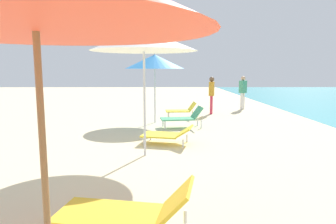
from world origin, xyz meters
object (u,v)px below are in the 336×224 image
object	(u,v)px
lounger_farthest_inland	(183,117)
person_walking_mid	(212,92)
lounger_farthest_shoreside	(182,110)
person_walking_near	(243,89)
umbrella_fourth	(144,40)
lounger_fourth_shoreside	(168,134)
lounger_third_shoreside	(128,211)
umbrella_farthest	(155,62)

from	to	relation	value
lounger_farthest_inland	person_walking_mid	world-z (taller)	person_walking_mid
lounger_farthest_inland	person_walking_mid	bearing A→B (deg)	-122.30
lounger_farthest_shoreside	person_walking_near	distance (m)	4.14
umbrella_fourth	lounger_farthest_shoreside	size ratio (longest dim) A/B	2.35
lounger_fourth_shoreside	umbrella_fourth	bearing A→B (deg)	77.08
lounger_third_shoreside	lounger_fourth_shoreside	distance (m)	4.47
lounger_farthest_shoreside	lounger_farthest_inland	bearing A→B (deg)	84.79
lounger_fourth_shoreside	person_walking_mid	distance (m)	5.68
lounger_fourth_shoreside	lounger_third_shoreside	bearing A→B (deg)	97.11
person_walking_near	umbrella_fourth	bearing A→B (deg)	-69.49
lounger_third_shoreside	lounger_farthest_inland	xyz separation A→B (m)	(1.02, 6.65, 0.00)
person_walking_mid	umbrella_farthest	bearing A→B (deg)	-126.00
lounger_fourth_shoreside	lounger_farthest_inland	world-z (taller)	lounger_farthest_inland
lounger_fourth_shoreside	lounger_farthest_inland	bearing A→B (deg)	-89.95
umbrella_fourth	person_walking_mid	xyz separation A→B (m)	(2.47, 6.34, -1.55)
lounger_farthest_inland	person_walking_mid	distance (m)	3.44
lounger_fourth_shoreside	lounger_farthest_shoreside	distance (m)	4.18
lounger_farthest_shoreside	umbrella_fourth	bearing A→B (deg)	74.77
lounger_fourth_shoreside	person_walking_near	distance (m)	7.79
umbrella_farthest	lounger_fourth_shoreside	bearing A→B (deg)	-82.37
lounger_farthest_inland	person_walking_near	xyz separation A→B (m)	(3.16, 4.61, 0.62)
umbrella_farthest	lounger_farthest_shoreside	size ratio (longest dim) A/B	2.09
umbrella_farthest	lounger_farthest_shoreside	world-z (taller)	umbrella_farthest
lounger_farthest_shoreside	person_walking_mid	distance (m)	1.88
person_walking_mid	lounger_third_shoreside	bearing A→B (deg)	-91.61
umbrella_fourth	lounger_fourth_shoreside	distance (m)	2.55
umbrella_fourth	umbrella_farthest	world-z (taller)	umbrella_fourth
lounger_third_shoreside	lounger_fourth_shoreside	bearing A→B (deg)	-85.94
lounger_third_shoreside	umbrella_farthest	world-z (taller)	umbrella_farthest
lounger_fourth_shoreside	person_walking_near	bearing A→B (deg)	-104.95
umbrella_farthest	lounger_farthest_shoreside	distance (m)	2.32
umbrella_fourth	person_walking_near	bearing A→B (deg)	61.85
lounger_farthest_inland	lounger_third_shoreside	bearing A→B (deg)	73.69
lounger_third_shoreside	lounger_farthest_shoreside	distance (m)	8.64
umbrella_fourth	lounger_fourth_shoreside	world-z (taller)	umbrella_fourth
umbrella_fourth	lounger_farthest_inland	distance (m)	4.06
lounger_third_shoreside	umbrella_fourth	world-z (taller)	umbrella_fourth
lounger_farthest_inland	person_walking_near	world-z (taller)	person_walking_near
lounger_third_shoreside	person_walking_near	xyz separation A→B (m)	(4.19, 11.26, 0.62)
umbrella_farthest	lounger_farthest_shoreside	xyz separation A→B (m)	(1.03, 0.94, -1.85)
lounger_fourth_shoreside	umbrella_farthest	bearing A→B (deg)	-68.90
lounger_farthest_inland	person_walking_near	size ratio (longest dim) A/B	0.89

